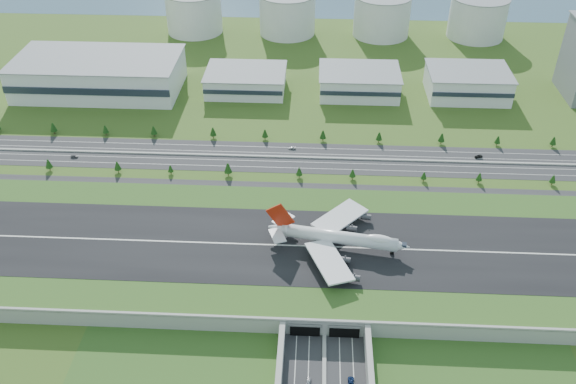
{
  "coord_description": "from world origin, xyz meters",
  "views": [
    {
      "loc": [
        -6.6,
        -230.72,
        204.57
      ],
      "look_at": [
        -20.24,
        35.0,
        15.87
      ],
      "focal_mm": 38.0,
      "sensor_mm": 36.0,
      "label": 1
    }
  ],
  "objects_px": {
    "boeing_747": "(338,237)",
    "car_2": "(351,382)",
    "car_0": "(308,382)",
    "car_4": "(74,156)",
    "car_7": "(292,148)",
    "fuel_tank_a": "(194,13)",
    "car_5": "(479,157)"
  },
  "relations": [
    {
      "from": "car_2",
      "to": "car_7",
      "type": "height_order",
      "value": "car_2"
    },
    {
      "from": "fuel_tank_a",
      "to": "car_5",
      "type": "height_order",
      "value": "fuel_tank_a"
    },
    {
      "from": "car_2",
      "to": "car_4",
      "type": "distance_m",
      "value": 234.16
    },
    {
      "from": "fuel_tank_a",
      "to": "car_0",
      "type": "height_order",
      "value": "fuel_tank_a"
    },
    {
      "from": "boeing_747",
      "to": "car_5",
      "type": "relative_size",
      "value": 14.32
    },
    {
      "from": "fuel_tank_a",
      "to": "car_7",
      "type": "height_order",
      "value": "fuel_tank_a"
    },
    {
      "from": "car_4",
      "to": "car_5",
      "type": "height_order",
      "value": "car_5"
    },
    {
      "from": "car_5",
      "to": "car_4",
      "type": "bearing_deg",
      "value": -102.58
    },
    {
      "from": "boeing_747",
      "to": "car_2",
      "type": "bearing_deg",
      "value": -76.84
    },
    {
      "from": "car_5",
      "to": "car_0",
      "type": "bearing_deg",
      "value": -45.83
    },
    {
      "from": "car_2",
      "to": "fuel_tank_a",
      "type": "bearing_deg",
      "value": -68.42
    },
    {
      "from": "car_0",
      "to": "car_7",
      "type": "distance_m",
      "value": 181.41
    },
    {
      "from": "fuel_tank_a",
      "to": "car_4",
      "type": "relative_size",
      "value": 11.12
    },
    {
      "from": "boeing_747",
      "to": "car_2",
      "type": "relative_size",
      "value": 12.8
    },
    {
      "from": "fuel_tank_a",
      "to": "car_5",
      "type": "distance_m",
      "value": 301.65
    },
    {
      "from": "car_4",
      "to": "car_7",
      "type": "height_order",
      "value": "car_4"
    },
    {
      "from": "car_0",
      "to": "car_5",
      "type": "height_order",
      "value": "car_5"
    },
    {
      "from": "fuel_tank_a",
      "to": "car_7",
      "type": "relative_size",
      "value": 10.54
    },
    {
      "from": "fuel_tank_a",
      "to": "car_2",
      "type": "relative_size",
      "value": 9.03
    },
    {
      "from": "car_7",
      "to": "fuel_tank_a",
      "type": "bearing_deg",
      "value": -154.08
    },
    {
      "from": "car_0",
      "to": "car_5",
      "type": "distance_m",
      "value": 204.06
    },
    {
      "from": "car_4",
      "to": "car_0",
      "type": "bearing_deg",
      "value": -128.48
    },
    {
      "from": "car_0",
      "to": "car_4",
      "type": "bearing_deg",
      "value": 140.11
    },
    {
      "from": "car_2",
      "to": "car_7",
      "type": "relative_size",
      "value": 1.17
    },
    {
      "from": "car_2",
      "to": "car_4",
      "type": "relative_size",
      "value": 1.23
    },
    {
      "from": "car_5",
      "to": "car_7",
      "type": "distance_m",
      "value": 118.16
    },
    {
      "from": "car_0",
      "to": "car_2",
      "type": "xyz_separation_m",
      "value": [
        17.05,
        0.9,
        0.01
      ]
    },
    {
      "from": "car_2",
      "to": "car_5",
      "type": "bearing_deg",
      "value": -113.35
    },
    {
      "from": "fuel_tank_a",
      "to": "car_0",
      "type": "relative_size",
      "value": 11.21
    },
    {
      "from": "boeing_747",
      "to": "car_5",
      "type": "distance_m",
      "value": 135.97
    },
    {
      "from": "fuel_tank_a",
      "to": "car_7",
      "type": "xyz_separation_m",
      "value": [
        98.65,
        -204.49,
        -16.69
      ]
    },
    {
      "from": "car_0",
      "to": "car_7",
      "type": "height_order",
      "value": "car_0"
    }
  ]
}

